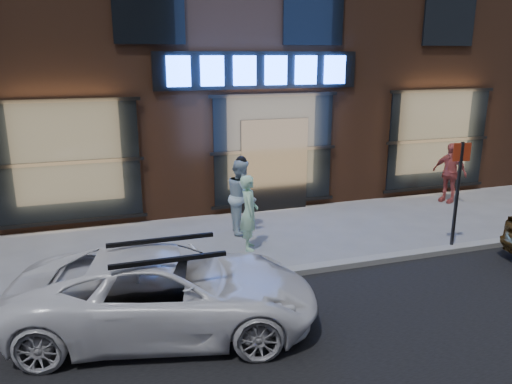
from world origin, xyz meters
TOP-DOWN VIEW (x-y plane):
  - ground at (0.00, 0.00)m, footprint 90.00×90.00m
  - curb at (0.00, 0.00)m, footprint 60.00×0.25m
  - storefront_building at (-0.00, 7.99)m, footprint 30.20×8.28m
  - man_bowtie at (-1.44, 1.49)m, footprint 0.50×0.65m
  - man_cap at (-1.29, 2.57)m, footprint 0.75×0.91m
  - passerby at (4.86, 3.14)m, footprint 0.76×1.05m
  - white_suv at (-3.54, -1.21)m, footprint 4.77×2.98m
  - sign_post at (2.59, 0.10)m, footprint 0.36×0.10m

SIDE VIEW (x-z plane):
  - ground at x=0.00m, z-range 0.00..0.00m
  - curb at x=0.00m, z-range 0.00..0.12m
  - white_suv at x=-3.54m, z-range 0.00..1.23m
  - man_bowtie at x=-1.44m, z-range 0.00..1.60m
  - passerby at x=4.86m, z-range 0.00..1.66m
  - man_cap at x=-1.29m, z-range 0.00..1.71m
  - sign_post at x=2.59m, z-range 0.24..2.54m
  - storefront_building at x=0.00m, z-range 0.00..10.30m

